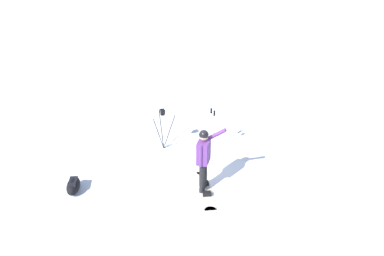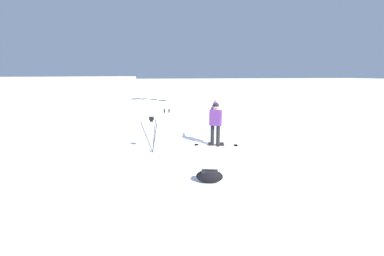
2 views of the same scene
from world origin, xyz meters
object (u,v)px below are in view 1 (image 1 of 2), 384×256
Objects in this scene: camera_tripod at (163,121)px; snowboard at (206,190)px; snowboarder at (204,155)px; gear_bag_large at (73,186)px; ski_poles at (212,124)px.

snowboard is at bearing -81.55° from camera_tripod.
snowboarder is at bearing -82.42° from camera_tripod.
gear_bag_large is 3.05m from camera_tripod.
snowboarder is 3.26m from gear_bag_large.
snowboard is at bearing -19.87° from gear_bag_large.
snowboarder is 0.90× the size of snowboard.
camera_tripod is at bearing 98.45° from snowboard.
camera_tripod is 1.41m from ski_poles.
ski_poles is (0.91, 1.73, 0.83)m from snowboard.
camera_tripod is (2.67, 1.28, 0.72)m from gear_bag_large.
ski_poles is at bearing 62.35° from snowboard.
snowboarder is 1.28× the size of ski_poles.
gear_bag_large is 0.55× the size of ski_poles.
gear_bag_large reaches higher than snowboard.
ski_poles is at bearing 60.53° from snowboarder.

